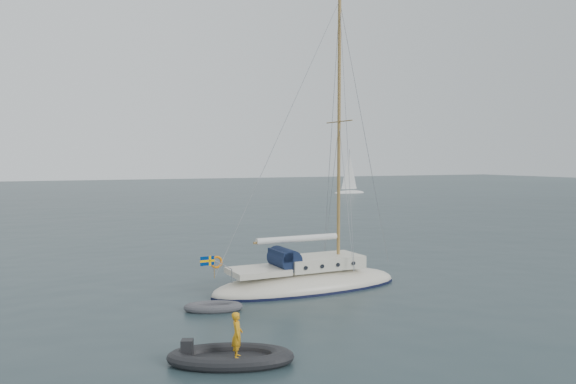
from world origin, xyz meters
name	(u,v)px	position (x,y,z in m)	size (l,w,h in m)	color
ground	(340,284)	(0.00, 0.00, 0.00)	(300.00, 300.00, 0.00)	black
sailboat	(308,267)	(-1.98, -0.31, 1.11)	(10.28, 3.08, 14.64)	beige
dinghy	(213,307)	(-7.26, -2.21, 0.15)	(2.45, 1.11, 0.35)	#4C4C50
rib	(230,356)	(-8.49, -8.25, 0.25)	(3.95, 1.80, 1.63)	black
distant_yacht_b	(349,174)	(37.75, 64.25, 3.62)	(6.39, 3.41, 8.46)	silver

